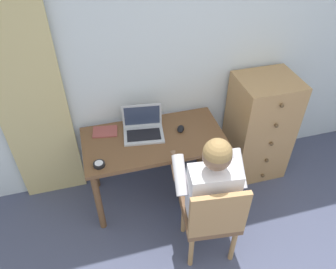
{
  "coord_description": "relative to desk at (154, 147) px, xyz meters",
  "views": [
    {
      "loc": [
        -0.86,
        -0.26,
        2.56
      ],
      "look_at": [
        -0.31,
        1.72,
        0.82
      ],
      "focal_mm": 35.31,
      "sensor_mm": 36.0,
      "label": 1
    }
  ],
  "objects": [
    {
      "name": "wall_back",
      "position": [
        0.41,
        0.38,
        0.64
      ],
      "size": [
        4.8,
        0.05,
        2.5
      ],
      "primitive_type": "cube",
      "color": "silver",
      "rests_on": "ground_plane"
    },
    {
      "name": "chair",
      "position": [
        0.27,
        -0.73,
        -0.13
      ],
      "size": [
        0.46,
        0.45,
        0.86
      ],
      "color": "brown",
      "rests_on": "ground_plane"
    },
    {
      "name": "person_seated",
      "position": [
        0.29,
        -0.55,
        0.05
      ],
      "size": [
        0.57,
        0.61,
        1.18
      ],
      "color": "#6B84AD",
      "rests_on": "ground_plane"
    },
    {
      "name": "curtain_panel",
      "position": [
        -0.93,
        0.31,
        0.52
      ],
      "size": [
        0.56,
        0.03,
        2.27
      ],
      "primitive_type": "cube",
      "color": "#CCB77A",
      "rests_on": "ground_plane"
    },
    {
      "name": "computer_mouse",
      "position": [
        0.25,
        0.04,
        0.12
      ],
      "size": [
        0.1,
        0.12,
        0.03
      ],
      "primitive_type": "ellipsoid",
      "rotation": [
        0.0,
        0.0,
        -0.42
      ],
      "color": "black",
      "rests_on": "desk"
    },
    {
      "name": "desk_clock",
      "position": [
        -0.48,
        -0.21,
        0.12
      ],
      "size": [
        0.09,
        0.09,
        0.03
      ],
      "color": "black",
      "rests_on": "desk"
    },
    {
      "name": "desk",
      "position": [
        0.0,
        0.0,
        0.0
      ],
      "size": [
        1.21,
        0.62,
        0.72
      ],
      "color": "brown",
      "rests_on": "ground_plane"
    },
    {
      "name": "dresser",
      "position": [
        1.07,
        0.09,
        -0.07
      ],
      "size": [
        0.54,
        0.5,
        1.07
      ],
      "color": "tan",
      "rests_on": "ground_plane"
    },
    {
      "name": "notebook_pad",
      "position": [
        -0.39,
        0.19,
        0.11
      ],
      "size": [
        0.23,
        0.18,
        0.01
      ],
      "primitive_type": "cube",
      "rotation": [
        0.0,
        0.0,
        -0.16
      ],
      "color": "#994742",
      "rests_on": "desk"
    },
    {
      "name": "laptop",
      "position": [
        -0.07,
        0.09,
        0.16
      ],
      "size": [
        0.37,
        0.29,
        0.24
      ],
      "color": "#B7BABF",
      "rests_on": "desk"
    }
  ]
}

